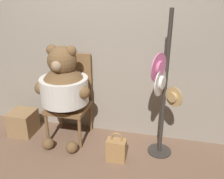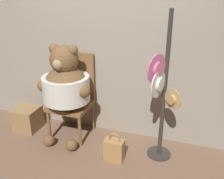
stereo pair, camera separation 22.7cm
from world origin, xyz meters
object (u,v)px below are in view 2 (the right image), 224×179
(hat_display_rack, at_px, (162,96))
(chair, at_px, (73,94))
(handbag_on_ground, at_px, (114,150))
(teddy_bear, at_px, (66,86))

(hat_display_rack, bearing_deg, chair, 168.23)
(chair, relative_size, handbag_on_ground, 2.98)
(teddy_bear, distance_m, hat_display_rack, 1.17)
(hat_display_rack, bearing_deg, teddy_bear, 176.68)
(handbag_on_ground, bearing_deg, hat_display_rack, 22.19)
(chair, relative_size, teddy_bear, 0.87)
(teddy_bear, relative_size, hat_display_rack, 0.75)
(chair, distance_m, hat_display_rack, 1.21)
(hat_display_rack, xyz_separation_m, handbag_on_ground, (-0.46, -0.19, -0.66))
(hat_display_rack, relative_size, handbag_on_ground, 4.60)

